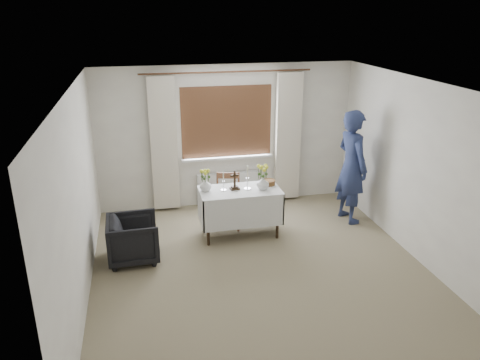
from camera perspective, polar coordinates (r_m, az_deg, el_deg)
name	(u,v)px	position (r m, az deg, el deg)	size (l,w,h in m)	color
ground	(262,272)	(6.48, 2.69, -11.18)	(5.00, 5.00, 0.00)	#85775C
altar_table	(240,212)	(7.30, -0.01, -3.98)	(1.24, 0.64, 0.76)	white
wooden_chair	(228,201)	(7.55, -1.50, -2.63)	(0.41, 0.41, 0.88)	brown
armchair	(133,239)	(6.79, -12.86, -7.02)	(0.69, 0.71, 0.64)	black
person	(352,167)	(7.84, 13.46, 1.59)	(0.69, 0.45, 1.88)	navy
radiator	(228,189)	(8.47, -1.49, -1.05)	(1.10, 0.10, 0.60)	silver
wooden_cross	(235,180)	(7.11, -0.66, -0.03)	(0.14, 0.10, 0.30)	black
candlestick_left	(223,181)	(7.08, -2.03, -0.09)	(0.09, 0.09, 0.31)	silver
candlestick_right	(247,178)	(7.11, 0.91, 0.30)	(0.11, 0.11, 0.37)	silver
flower_vase_left	(205,185)	(7.09, -4.23, -0.62)	(0.18, 0.18, 0.19)	silver
flower_vase_right	(263,183)	(7.15, 2.78, -0.35)	(0.19, 0.19, 0.20)	silver
wicker_basket	(269,182)	(7.36, 3.52, -0.28)	(0.20, 0.20, 0.08)	brown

